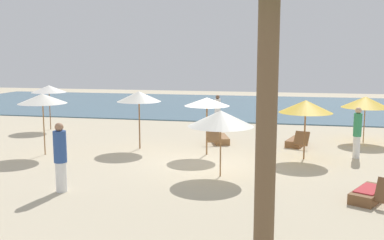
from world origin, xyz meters
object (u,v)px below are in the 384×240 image
at_px(person_0, 217,111).
at_px(person_1, 60,157).
at_px(umbrella_2, 139,97).
at_px(person_2, 265,112).
at_px(umbrella_1, 221,118).
at_px(umbrella_3, 207,102).
at_px(person_3, 357,132).
at_px(umbrella_0, 42,99).
at_px(umbrella_4, 306,106).
at_px(lounger_1, 297,142).
at_px(umbrella_8, 365,102).
at_px(lounger_0, 220,139).
at_px(lounger_3, 371,194).
at_px(umbrella_7, 49,89).

xyz_separation_m(person_0, person_1, (-2.63, -11.49, 0.11)).
height_order(umbrella_2, person_2, umbrella_2).
bearing_deg(umbrella_1, person_0, 99.32).
xyz_separation_m(umbrella_3, person_0, (-0.52, 6.08, -1.14)).
bearing_deg(person_3, umbrella_2, -179.41).
bearing_deg(person_3, person_2, 126.00).
bearing_deg(umbrella_0, umbrella_4, 7.82).
xyz_separation_m(umbrella_0, person_1, (2.89, -4.10, -1.16)).
bearing_deg(lounger_1, umbrella_2, -162.77).
bearing_deg(umbrella_0, umbrella_8, 22.49).
bearing_deg(person_2, umbrella_0, -139.62).
xyz_separation_m(umbrella_2, person_0, (2.33, 5.58, -1.24)).
relative_size(umbrella_2, lounger_0, 1.32).
distance_m(umbrella_8, person_2, 4.71).
relative_size(umbrella_4, lounger_1, 1.22).
height_order(umbrella_4, person_0, umbrella_4).
bearing_deg(umbrella_1, lounger_1, 65.42).
distance_m(umbrella_1, lounger_1, 6.15).
bearing_deg(umbrella_4, umbrella_3, -179.76).
bearing_deg(umbrella_3, person_2, 70.43).
height_order(umbrella_0, person_2, umbrella_0).
bearing_deg(umbrella_8, lounger_0, -167.17).
bearing_deg(lounger_3, umbrella_7, 148.99).
height_order(umbrella_3, umbrella_4, umbrella_3).
bearing_deg(umbrella_0, lounger_3, -15.51).
xyz_separation_m(person_0, person_3, (6.03, -5.49, 0.09)).
xyz_separation_m(lounger_1, person_3, (2.10, -1.86, 0.81)).
relative_size(umbrella_2, umbrella_3, 1.07).
bearing_deg(lounger_3, person_3, 85.96).
distance_m(umbrella_2, person_3, 8.44).
relative_size(umbrella_3, umbrella_4, 1.01).
xyz_separation_m(umbrella_2, umbrella_3, (2.85, -0.50, -0.10)).
relative_size(umbrella_1, person_1, 1.07).
relative_size(person_1, person_3, 1.03).
xyz_separation_m(umbrella_4, person_2, (-1.66, 5.47, -0.95)).
bearing_deg(umbrella_3, umbrella_2, 170.09).
height_order(umbrella_0, umbrella_7, umbrella_0).
distance_m(umbrella_1, person_3, 5.82).
distance_m(umbrella_4, umbrella_7, 13.04).
xyz_separation_m(umbrella_8, person_0, (-6.79, 2.29, -0.88)).
distance_m(umbrella_7, umbrella_8, 15.08).
distance_m(umbrella_0, person_1, 5.15).
distance_m(lounger_0, lounger_3, 8.46).
bearing_deg(lounger_3, person_0, 118.42).
bearing_deg(person_2, lounger_0, -120.31).
distance_m(umbrella_0, umbrella_3, 6.19).
height_order(umbrella_7, person_1, umbrella_7).
xyz_separation_m(umbrella_1, umbrella_4, (2.66, 2.95, 0.10)).
relative_size(umbrella_0, umbrella_4, 1.08).
distance_m(umbrella_7, person_3, 14.75).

